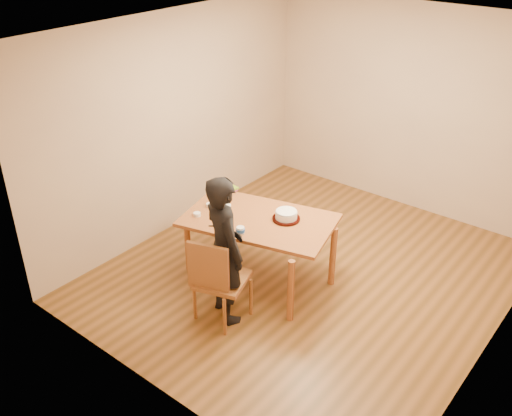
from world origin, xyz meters
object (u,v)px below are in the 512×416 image
Objects in this scene: dining_table at (259,220)px; cake_plate at (286,219)px; person at (224,250)px; dining_chair at (222,280)px; cake at (286,215)px.

dining_table is 0.29m from cake_plate.
cake_plate is 0.90m from person.
dining_chair is at bearing -93.43° from dining_table.
dining_chair is 0.99m from cake_plate.
person reaches higher than dining_table.
cake_plate reaches higher than dining_table.
person is (0.00, 0.05, 0.33)m from dining_chair.
dining_table is at bearing 82.43° from dining_chair.
cake is at bearing 0.00° from cake_plate.
dining_chair is 0.34m from person.
cake_plate is 0.05m from cake.
cake is at bearing 65.82° from dining_chair.
dining_table is 0.84m from dining_chair.
dining_table is 0.30m from cake.
person is (0.15, -0.73, 0.05)m from dining_table.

